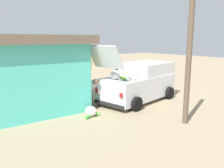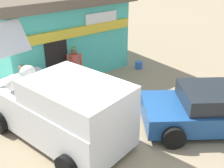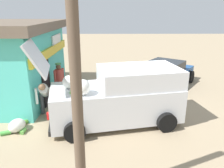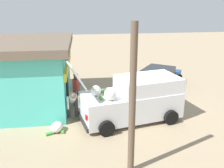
% 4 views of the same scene
% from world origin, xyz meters
% --- Properties ---
extents(ground_plane, '(60.00, 60.00, 0.00)m').
position_xyz_m(ground_plane, '(0.00, 0.00, 0.00)').
color(ground_plane, '#9E896B').
extents(storefront_bar, '(5.91, 4.52, 3.32)m').
position_xyz_m(storefront_bar, '(1.44, 5.95, 1.70)').
color(storefront_bar, '#4CC6B7').
rests_on(storefront_bar, ground_plane).
extents(delivery_van, '(2.91, 5.14, 2.90)m').
position_xyz_m(delivery_van, '(-1.08, 1.08, 0.96)').
color(delivery_van, silver).
rests_on(delivery_van, ground_plane).
extents(parked_sedan, '(4.50, 4.00, 1.27)m').
position_xyz_m(parked_sedan, '(2.76, -1.32, 0.61)').
color(parked_sedan, '#1E4C8C').
rests_on(parked_sedan, ground_plane).
extents(vendor_standing, '(0.49, 0.47, 1.64)m').
position_xyz_m(vendor_standing, '(0.96, 3.60, 0.93)').
color(vendor_standing, navy).
rests_on(vendor_standing, ground_plane).
extents(customer_bending, '(0.83, 0.59, 1.39)m').
position_xyz_m(customer_bending, '(-0.68, 3.78, 0.87)').
color(customer_bending, '#4C4C51').
rests_on(customer_bending, ground_plane).
extents(paint_bucket, '(0.34, 0.34, 0.32)m').
position_xyz_m(paint_bucket, '(4.22, 3.40, 0.16)').
color(paint_bucket, blue).
rests_on(paint_bucket, ground_plane).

